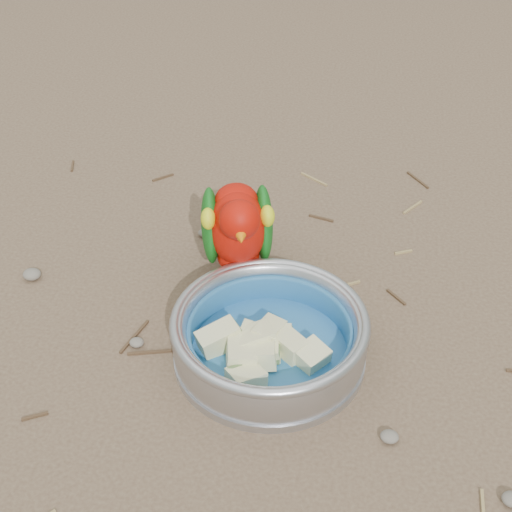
# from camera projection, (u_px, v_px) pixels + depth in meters

# --- Properties ---
(ground) EXTENTS (60.00, 60.00, 0.00)m
(ground) POSITION_uv_depth(u_px,v_px,m) (191.00, 359.00, 0.88)
(ground) COLOR brown
(food_bowl) EXTENTS (0.21, 0.21, 0.02)m
(food_bowl) POSITION_uv_depth(u_px,v_px,m) (269.00, 354.00, 0.88)
(food_bowl) COLOR #B2B2BA
(food_bowl) RESTS_ON ground
(bowl_wall) EXTENTS (0.21, 0.21, 0.04)m
(bowl_wall) POSITION_uv_depth(u_px,v_px,m) (270.00, 334.00, 0.86)
(bowl_wall) COLOR #B2B2BA
(bowl_wall) RESTS_ON food_bowl
(fruit_wedges) EXTENTS (0.13, 0.13, 0.03)m
(fruit_wedges) POSITION_uv_depth(u_px,v_px,m) (270.00, 339.00, 0.86)
(fruit_wedges) COLOR beige
(fruit_wedges) RESTS_ON food_bowl
(lory_parrot) EXTENTS (0.13, 0.20, 0.15)m
(lory_parrot) POSITION_uv_depth(u_px,v_px,m) (238.00, 237.00, 0.94)
(lory_parrot) COLOR #B10F04
(lory_parrot) RESTS_ON ground
(ground_debris) EXTENTS (0.90, 0.80, 0.01)m
(ground_debris) POSITION_uv_depth(u_px,v_px,m) (238.00, 351.00, 0.89)
(ground_debris) COLOR #977F4D
(ground_debris) RESTS_ON ground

